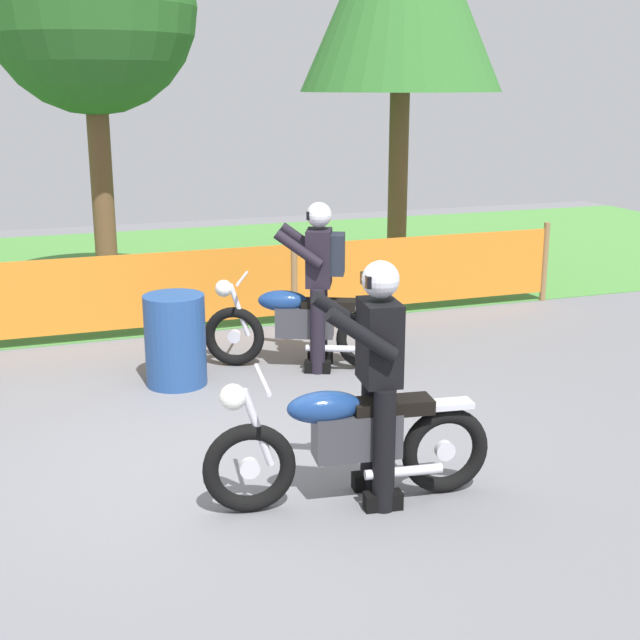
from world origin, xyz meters
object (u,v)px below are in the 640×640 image
object	(u,v)px
motorcycle_lead	(348,440)
motorcycle_trailing	(299,324)
rider_lead	(377,374)
rider_trailing	(320,276)
spare_drum	(175,340)

from	to	relation	value
motorcycle_lead	motorcycle_trailing	world-z (taller)	motorcycle_lead
rider_lead	rider_trailing	bearing A→B (deg)	-94.62
motorcycle_lead	rider_trailing	size ratio (longest dim) A/B	1.19
spare_drum	motorcycle_lead	bearing A→B (deg)	-76.63
motorcycle_trailing	rider_lead	distance (m)	3.01
motorcycle_lead	spare_drum	size ratio (longest dim) A/B	2.28
motorcycle_trailing	rider_lead	size ratio (longest dim) A/B	1.09
rider_lead	rider_trailing	xyz separation A→B (m)	(0.60, 2.86, 0.03)
motorcycle_lead	spare_drum	distance (m)	2.90
rider_trailing	spare_drum	xyz separation A→B (m)	(-1.47, -0.02, -0.51)
rider_lead	rider_trailing	distance (m)	2.92
motorcycle_trailing	rider_trailing	distance (m)	0.54
spare_drum	rider_trailing	bearing A→B (deg)	0.63
motorcycle_lead	motorcycle_trailing	xyz separation A→B (m)	(0.60, 2.92, -0.01)
rider_lead	spare_drum	xyz separation A→B (m)	(-0.86, 2.84, -0.48)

